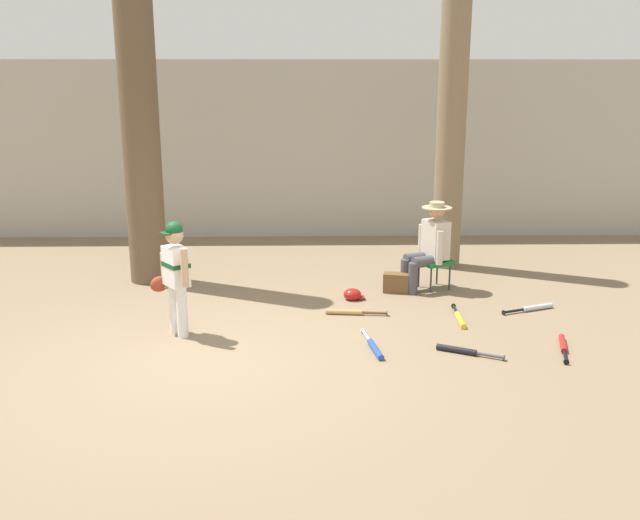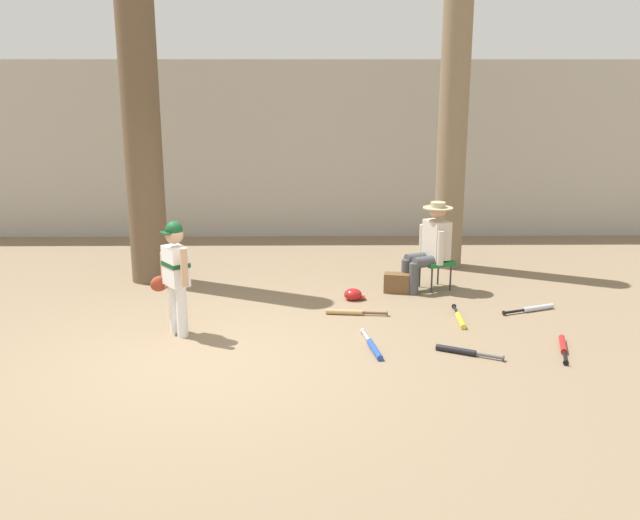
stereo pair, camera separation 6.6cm
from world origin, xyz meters
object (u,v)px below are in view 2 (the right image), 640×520
object	(u,v)px
seated_spectator	(430,244)
bat_blue_youth	(373,347)
bat_aluminum_silver	(534,309)
batting_helmet_red	(353,295)
tree_behind_spectator	(452,135)
handbag_beside_stool	(397,283)
bat_red_barrel	(563,346)
bat_yellow_trainer	(460,319)
young_ballplayer	(175,271)
bat_black_composite	(461,351)
tree_near_player	(142,129)
folding_stool	(436,263)
bat_wood_tan	(349,312)

from	to	relation	value
seated_spectator	bat_blue_youth	bearing A→B (deg)	-113.18
bat_aluminum_silver	batting_helmet_red	distance (m)	2.27
tree_behind_spectator	handbag_beside_stool	xyz separation A→B (m)	(-0.92, -1.35, -1.85)
handbag_beside_stool	bat_red_barrel	distance (m)	2.58
bat_blue_youth	bat_aluminum_silver	distance (m)	2.46
bat_aluminum_silver	batting_helmet_red	bearing A→B (deg)	167.66
bat_yellow_trainer	bat_red_barrel	distance (m)	1.29
tree_behind_spectator	handbag_beside_stool	world-z (taller)	tree_behind_spectator
bat_blue_youth	young_ballplayer	bearing A→B (deg)	166.65
seated_spectator	bat_aluminum_silver	distance (m)	1.61
seated_spectator	bat_yellow_trainer	distance (m)	1.44
handbag_beside_stool	bat_black_composite	size ratio (longest dim) A/B	0.51
tree_behind_spectator	bat_black_composite	bearing A→B (deg)	-97.99
tree_near_player	bat_yellow_trainer	world-z (taller)	tree_near_player
bat_black_composite	young_ballplayer	bearing A→B (deg)	168.40
seated_spectator	bat_yellow_trainer	xyz separation A→B (m)	(0.17, -1.30, -0.61)
bat_red_barrel	bat_aluminum_silver	world-z (taller)	same
young_ballplayer	bat_yellow_trainer	size ratio (longest dim) A/B	1.69
folding_stool	bat_blue_youth	distance (m)	2.48
batting_helmet_red	seated_spectator	bearing A→B (deg)	22.69
bat_aluminum_silver	young_ballplayer	bearing A→B (deg)	-170.03
seated_spectator	handbag_beside_stool	distance (m)	0.69
handbag_beside_stool	batting_helmet_red	xyz separation A→B (m)	(-0.61, -0.32, -0.06)
folding_stool	batting_helmet_red	size ratio (longest dim) A/B	1.91
young_ballplayer	batting_helmet_red	xyz separation A→B (m)	(2.05, 1.24, -0.68)
seated_spectator	folding_stool	bearing A→B (deg)	23.78
bat_wood_tan	bat_aluminum_silver	bearing A→B (deg)	2.79
bat_yellow_trainer	batting_helmet_red	world-z (taller)	batting_helmet_red
young_ballplayer	seated_spectator	bearing A→B (deg)	28.37
handbag_beside_stool	bat_wood_tan	distance (m)	1.15
bat_aluminum_silver	bat_black_composite	bearing A→B (deg)	-130.71
batting_helmet_red	folding_stool	bearing A→B (deg)	22.77
handbag_beside_stool	bat_red_barrel	bearing A→B (deg)	-53.37
bat_blue_youth	bat_wood_tan	size ratio (longest dim) A/B	1.08
bat_blue_youth	bat_aluminum_silver	world-z (taller)	same
young_ballplayer	bat_red_barrel	world-z (taller)	young_ballplayer
bat_aluminum_silver	tree_behind_spectator	bearing A→B (deg)	107.84
bat_wood_tan	folding_stool	bearing A→B (deg)	41.32
seated_spectator	bat_wood_tan	distance (m)	1.66
tree_near_player	handbag_beside_stool	xyz separation A→B (m)	(3.44, -0.64, -1.99)
folding_stool	bat_blue_youth	xyz separation A→B (m)	(-1.03, -2.23, -0.33)
tree_behind_spectator	bat_aluminum_silver	xyz separation A→B (m)	(0.69, -2.16, -1.94)
tree_near_player	batting_helmet_red	bearing A→B (deg)	-18.73
bat_red_barrel	bat_black_composite	bearing A→B (deg)	-173.95
tree_near_player	bat_yellow_trainer	xyz separation A→B (m)	(4.06, -1.82, -2.09)
seated_spectator	bat_black_composite	xyz separation A→B (m)	(-0.02, -2.31, -0.61)
bat_wood_tan	tree_near_player	bearing A→B (deg)	150.48
bat_red_barrel	bat_aluminum_silver	xyz separation A→B (m)	(0.08, 1.27, 0.00)
bat_black_composite	bat_wood_tan	xyz separation A→B (m)	(-1.11, 1.27, 0.00)
bat_black_composite	folding_stool	bearing A→B (deg)	87.23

